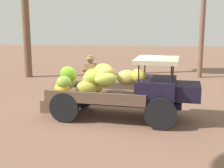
{
  "coord_description": "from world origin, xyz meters",
  "views": [
    {
      "loc": [
        1.13,
        -9.17,
        2.88
      ],
      "look_at": [
        0.02,
        -0.23,
        1.06
      ],
      "focal_mm": 48.4,
      "sensor_mm": 36.0,
      "label": 1
    }
  ],
  "objects_px": {
    "loose_banana_bunch": "(134,94)",
    "farmer": "(90,76)",
    "wooden_crate": "(50,105)",
    "truck": "(123,87)"
  },
  "relations": [
    {
      "from": "wooden_crate",
      "to": "truck",
      "type": "bearing_deg",
      "value": -10.59
    },
    {
      "from": "farmer",
      "to": "wooden_crate",
      "type": "distance_m",
      "value": 1.86
    },
    {
      "from": "wooden_crate",
      "to": "farmer",
      "type": "bearing_deg",
      "value": 47.31
    },
    {
      "from": "farmer",
      "to": "wooden_crate",
      "type": "xyz_separation_m",
      "value": [
        -1.15,
        -1.24,
        -0.78
      ]
    },
    {
      "from": "wooden_crate",
      "to": "loose_banana_bunch",
      "type": "bearing_deg",
      "value": 37.48
    },
    {
      "from": "truck",
      "to": "farmer",
      "type": "distance_m",
      "value": 2.16
    },
    {
      "from": "truck",
      "to": "wooden_crate",
      "type": "xyz_separation_m",
      "value": [
        -2.47,
        0.46,
        -0.76
      ]
    },
    {
      "from": "farmer",
      "to": "loose_banana_bunch",
      "type": "xyz_separation_m",
      "value": [
        1.53,
        0.81,
        -0.79
      ]
    },
    {
      "from": "loose_banana_bunch",
      "to": "farmer",
      "type": "bearing_deg",
      "value": -152.1
    },
    {
      "from": "loose_banana_bunch",
      "to": "wooden_crate",
      "type": "bearing_deg",
      "value": -142.52
    }
  ]
}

